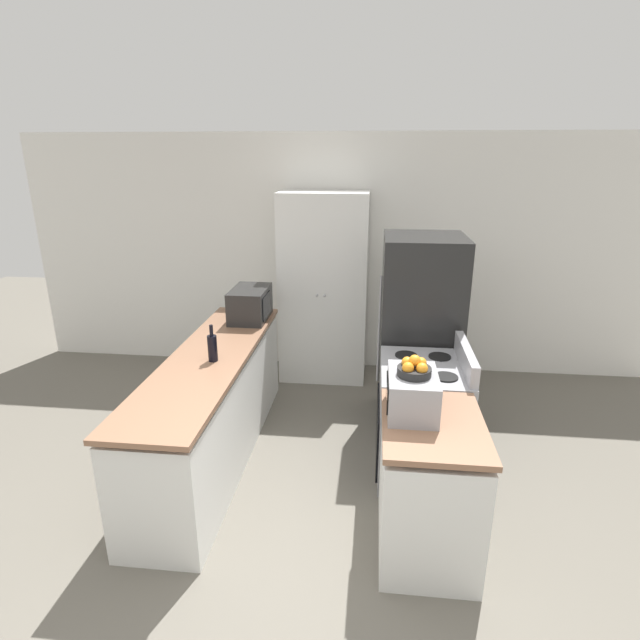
{
  "coord_description": "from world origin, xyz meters",
  "views": [
    {
      "loc": [
        0.44,
        -2.12,
        2.39
      ],
      "look_at": [
        0.0,
        1.83,
        1.05
      ],
      "focal_mm": 28.0,
      "sensor_mm": 36.0,
      "label": 1
    }
  ],
  "objects_px": {
    "pantry_cabinet": "(324,288)",
    "fruit_bowl": "(414,368)",
    "wine_bottle": "(212,347)",
    "refrigerator": "(419,333)",
    "microwave": "(250,304)",
    "toaster_oven": "(412,393)",
    "stove": "(421,418)"
  },
  "relations": [
    {
      "from": "pantry_cabinet",
      "to": "fruit_bowl",
      "type": "distance_m",
      "value": 2.56
    },
    {
      "from": "wine_bottle",
      "to": "refrigerator",
      "type": "bearing_deg",
      "value": 28.15
    },
    {
      "from": "refrigerator",
      "to": "wine_bottle",
      "type": "height_order",
      "value": "refrigerator"
    },
    {
      "from": "microwave",
      "to": "fruit_bowl",
      "type": "xyz_separation_m",
      "value": [
        1.4,
        -1.66,
        0.15
      ]
    },
    {
      "from": "microwave",
      "to": "fruit_bowl",
      "type": "bearing_deg",
      "value": -49.77
    },
    {
      "from": "microwave",
      "to": "toaster_oven",
      "type": "relative_size",
      "value": 1.21
    },
    {
      "from": "pantry_cabinet",
      "to": "refrigerator",
      "type": "distance_m",
      "value": 1.33
    },
    {
      "from": "wine_bottle",
      "to": "toaster_oven",
      "type": "distance_m",
      "value": 1.57
    },
    {
      "from": "pantry_cabinet",
      "to": "stove",
      "type": "relative_size",
      "value": 1.92
    },
    {
      "from": "refrigerator",
      "to": "wine_bottle",
      "type": "relative_size",
      "value": 6.03
    },
    {
      "from": "pantry_cabinet",
      "to": "stove",
      "type": "xyz_separation_m",
      "value": [
        0.93,
        -1.71,
        -0.56
      ]
    },
    {
      "from": "stove",
      "to": "wine_bottle",
      "type": "relative_size",
      "value": 3.66
    },
    {
      "from": "microwave",
      "to": "wine_bottle",
      "type": "bearing_deg",
      "value": -92.43
    },
    {
      "from": "toaster_oven",
      "to": "fruit_bowl",
      "type": "height_order",
      "value": "fruit_bowl"
    },
    {
      "from": "pantry_cabinet",
      "to": "toaster_oven",
      "type": "height_order",
      "value": "pantry_cabinet"
    },
    {
      "from": "stove",
      "to": "microwave",
      "type": "height_order",
      "value": "microwave"
    },
    {
      "from": "refrigerator",
      "to": "wine_bottle",
      "type": "xyz_separation_m",
      "value": [
        -1.61,
        -0.86,
        0.13
      ]
    },
    {
      "from": "stove",
      "to": "wine_bottle",
      "type": "bearing_deg",
      "value": -177.41
    },
    {
      "from": "wine_bottle",
      "to": "fruit_bowl",
      "type": "relative_size",
      "value": 1.42
    },
    {
      "from": "wine_bottle",
      "to": "toaster_oven",
      "type": "relative_size",
      "value": 0.68
    },
    {
      "from": "refrigerator",
      "to": "fruit_bowl",
      "type": "height_order",
      "value": "refrigerator"
    },
    {
      "from": "refrigerator",
      "to": "stove",
      "type": "bearing_deg",
      "value": -91.47
    },
    {
      "from": "microwave",
      "to": "pantry_cabinet",
      "type": "bearing_deg",
      "value": 51.35
    },
    {
      "from": "toaster_oven",
      "to": "fruit_bowl",
      "type": "xyz_separation_m",
      "value": [
        0.0,
        -0.01,
        0.17
      ]
    },
    {
      "from": "stove",
      "to": "fruit_bowl",
      "type": "distance_m",
      "value": 1.04
    },
    {
      "from": "wine_bottle",
      "to": "toaster_oven",
      "type": "height_order",
      "value": "wine_bottle"
    },
    {
      "from": "microwave",
      "to": "toaster_oven",
      "type": "bearing_deg",
      "value": -49.59
    },
    {
      "from": "stove",
      "to": "fruit_bowl",
      "type": "xyz_separation_m",
      "value": [
        -0.14,
        -0.72,
        0.73
      ]
    },
    {
      "from": "stove",
      "to": "toaster_oven",
      "type": "xyz_separation_m",
      "value": [
        -0.15,
        -0.7,
        0.56
      ]
    },
    {
      "from": "microwave",
      "to": "wine_bottle",
      "type": "distance_m",
      "value": 1.01
    },
    {
      "from": "pantry_cabinet",
      "to": "fruit_bowl",
      "type": "relative_size",
      "value": 10.01
    },
    {
      "from": "microwave",
      "to": "toaster_oven",
      "type": "xyz_separation_m",
      "value": [
        1.4,
        -1.64,
        -0.02
      ]
    }
  ]
}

